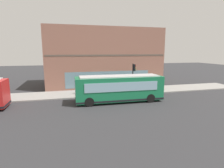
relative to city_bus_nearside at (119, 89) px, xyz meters
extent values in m
plane|color=#2D2D30|center=(0.00, -0.41, -1.55)|extent=(120.00, 120.00, 0.00)
cube|color=gray|center=(4.80, -0.41, -1.48)|extent=(4.40, 40.00, 0.15)
cube|color=#8C5B4C|center=(11.67, -0.41, 3.17)|extent=(9.34, 18.56, 9.45)
cube|color=brown|center=(7.15, -0.41, 3.64)|extent=(0.36, 18.19, 0.24)
cube|color=slate|center=(7.05, -0.41, 0.05)|extent=(0.12, 12.99, 2.40)
cube|color=#197247|center=(0.00, -0.02, 0.05)|extent=(2.74, 10.06, 2.70)
cube|color=silver|center=(0.00, -0.02, 1.46)|extent=(2.34, 9.05, 0.12)
cube|color=#8CB2C6|center=(0.12, 4.96, 0.50)|extent=(2.20, 0.13, 1.20)
cube|color=#8CB2C6|center=(1.27, -0.05, 0.45)|extent=(0.26, 8.20, 1.00)
cube|color=#8CB2C6|center=(-1.27, 0.02, 0.45)|extent=(0.26, 8.20, 1.00)
cube|color=black|center=(0.00, -0.02, -1.12)|extent=(2.78, 10.10, 0.20)
cylinder|color=black|center=(1.24, 3.56, -1.05)|extent=(0.32, 1.01, 1.00)
cylinder|color=black|center=(-1.06, 3.61, -1.05)|extent=(0.32, 1.01, 1.00)
cylinder|color=black|center=(1.07, -3.44, -1.05)|extent=(0.32, 1.01, 1.00)
cylinder|color=black|center=(-1.23, -3.39, -1.05)|extent=(0.32, 1.01, 1.00)
cylinder|color=black|center=(3.24, -2.88, 0.61)|extent=(0.14, 0.14, 4.02)
cube|color=black|center=(3.24, -3.07, 2.07)|extent=(0.32, 0.24, 0.90)
sphere|color=red|center=(3.24, -3.20, 2.35)|extent=(0.20, 0.20, 0.20)
sphere|color=yellow|center=(3.24, -3.20, 2.07)|extent=(0.20, 0.20, 0.20)
sphere|color=green|center=(3.24, -3.20, 1.79)|extent=(0.20, 0.20, 0.20)
cylinder|color=red|center=(4.55, -2.79, -1.13)|extent=(0.24, 0.24, 0.55)
sphere|color=red|center=(4.55, -2.79, -0.77)|extent=(0.22, 0.22, 0.22)
cylinder|color=red|center=(4.55, -2.96, -1.08)|extent=(0.10, 0.12, 0.10)
cylinder|color=red|center=(4.72, -2.79, -1.08)|extent=(0.12, 0.10, 0.10)
cylinder|color=#3359A5|center=(4.54, 4.30, -1.03)|extent=(0.14, 0.14, 0.76)
cylinder|color=#3359A5|center=(4.41, 4.43, -1.03)|extent=(0.14, 0.14, 0.76)
cylinder|color=gold|center=(4.47, 4.37, -0.35)|extent=(0.32, 0.32, 0.60)
sphere|color=tan|center=(4.47, 4.37, 0.05)|extent=(0.20, 0.20, 0.20)
cylinder|color=black|center=(3.40, -5.34, -1.02)|extent=(0.14, 0.14, 0.77)
cylinder|color=black|center=(3.45, -5.17, -1.02)|extent=(0.14, 0.14, 0.77)
cylinder|color=#B23338|center=(3.42, -5.26, -0.32)|extent=(0.32, 0.32, 0.61)
sphere|color=brown|center=(3.42, -5.26, 0.09)|extent=(0.21, 0.21, 0.21)
camera|label=1|loc=(-19.55, 5.85, 4.27)|focal=28.93mm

